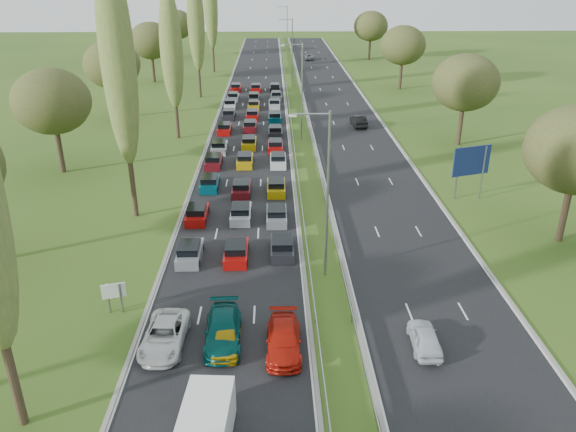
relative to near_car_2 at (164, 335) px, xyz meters
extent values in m
plane|color=#315019|center=(10.14, 45.07, -0.73)|extent=(260.00, 260.00, 0.00)
cube|color=black|center=(3.39, 47.57, -0.73)|extent=(10.50, 215.00, 0.04)
cube|color=black|center=(16.89, 47.57, -0.73)|extent=(10.50, 215.00, 0.04)
cube|color=gray|center=(8.99, 47.57, -0.18)|extent=(0.06, 215.00, 0.32)
cube|color=gray|center=(11.29, 47.57, -0.18)|extent=(0.06, 215.00, 0.32)
cylinder|color=gray|center=(10.14, 8.07, 5.27)|extent=(0.18, 0.18, 12.00)
cylinder|color=gray|center=(10.14, 43.07, 5.27)|extent=(0.18, 0.18, 12.00)
cylinder|color=gray|center=(10.14, 78.07, 5.27)|extent=(0.18, 0.18, 12.00)
cylinder|color=gray|center=(10.14, 113.07, 5.27)|extent=(0.18, 0.18, 12.00)
cylinder|color=#2D2116|center=(-5.86, -5.93, 2.87)|extent=(0.44, 0.44, 7.20)
cylinder|color=#2D2116|center=(-5.86, 19.07, 3.23)|extent=(0.44, 0.44, 7.92)
ellipsoid|color=#52672C|center=(-5.86, 19.07, 12.91)|extent=(2.80, 2.80, 17.60)
cylinder|color=#2D2116|center=(-5.86, 44.07, 2.51)|extent=(0.44, 0.44, 6.48)
ellipsoid|color=#52672C|center=(-5.86, 44.07, 10.43)|extent=(2.80, 2.80, 14.40)
cylinder|color=#2D2116|center=(-5.86, 69.07, 2.87)|extent=(0.44, 0.44, 7.20)
ellipsoid|color=#52672C|center=(-5.86, 69.07, 11.67)|extent=(2.80, 2.80, 16.00)
cylinder|color=#2D2116|center=(-5.86, 94.07, 3.23)|extent=(0.44, 0.44, 7.92)
ellipsoid|color=#52672C|center=(-5.86, 94.07, 12.91)|extent=(2.80, 2.80, 17.60)
cylinder|color=#2D2116|center=(-16.36, 31.07, 1.69)|extent=(0.56, 0.56, 4.84)
ellipsoid|color=#38471E|center=(-16.36, 31.07, 6.97)|extent=(8.00, 8.00, 6.80)
cylinder|color=#2D2116|center=(-16.36, 55.07, 1.69)|extent=(0.56, 0.56, 4.84)
ellipsoid|color=#38471E|center=(-16.36, 55.07, 6.97)|extent=(8.00, 8.00, 6.80)
cylinder|color=#2D2116|center=(-16.36, 83.07, 1.69)|extent=(0.56, 0.56, 4.84)
ellipsoid|color=#38471E|center=(-16.36, 83.07, 6.97)|extent=(8.00, 8.00, 6.80)
cylinder|color=#2D2116|center=(-16.36, 115.07, 1.69)|extent=(0.56, 0.56, 4.84)
ellipsoid|color=#38471E|center=(-16.36, 115.07, 6.97)|extent=(8.00, 8.00, 6.80)
cylinder|color=#2D2116|center=(29.64, 13.07, 1.69)|extent=(0.56, 0.56, 4.84)
cylinder|color=#2D2116|center=(29.64, 40.07, 1.69)|extent=(0.56, 0.56, 4.84)
ellipsoid|color=#38471E|center=(29.64, 40.07, 6.97)|extent=(8.00, 8.00, 6.80)
cylinder|color=#2D2116|center=(29.64, 75.07, 1.69)|extent=(0.56, 0.56, 4.84)
ellipsoid|color=#38471E|center=(29.64, 75.07, 6.97)|extent=(8.00, 8.00, 6.80)
cylinder|color=#2D2116|center=(29.64, 110.07, 1.69)|extent=(0.56, 0.56, 4.84)
ellipsoid|color=#38471E|center=(29.64, 110.07, 6.97)|extent=(8.00, 8.00, 6.80)
cube|color=slate|center=(0.06, 10.70, -0.29)|extent=(1.75, 4.00, 0.80)
cube|color=#A50C0A|center=(-0.26, 18.02, -0.29)|extent=(1.75, 4.00, 0.80)
cube|color=#053F4C|center=(0.08, 25.67, -0.29)|extent=(1.75, 4.00, 0.80)
cube|color=#590F14|center=(-0.18, 32.51, -0.29)|extent=(1.75, 4.00, 0.80)
cube|color=silver|center=(-0.01, 37.92, -0.29)|extent=(1.75, 4.00, 0.80)
cube|color=#A50C0A|center=(-0.02, 46.35, -0.29)|extent=(1.75, 4.00, 0.80)
cube|color=black|center=(0.02, 54.20, -0.29)|extent=(1.75, 4.00, 0.80)
cube|color=silver|center=(-0.22, 60.92, -0.29)|extent=(1.75, 4.00, 0.80)
cube|color=#B2B7BC|center=(-0.07, 66.24, -0.29)|extent=(1.75, 4.00, 0.80)
cube|color=#A50C0A|center=(-0.09, 74.06, -0.29)|extent=(1.75, 4.00, 0.80)
cube|color=#A50C0A|center=(3.57, 10.70, -0.29)|extent=(1.75, 4.00, 0.80)
cube|color=#B2B7BC|center=(3.56, 18.06, -0.29)|extent=(1.75, 4.00, 0.80)
cube|color=#590F14|center=(3.32, 24.07, -0.29)|extent=(1.75, 4.00, 0.80)
cube|color=#BF990C|center=(3.28, 32.85, -0.29)|extent=(1.75, 4.00, 0.80)
cube|color=#BF990C|center=(3.50, 39.67, -0.29)|extent=(1.75, 4.00, 0.80)
cube|color=#590F14|center=(3.36, 47.56, -0.29)|extent=(1.75, 4.00, 0.80)
cube|color=#A50C0A|center=(3.48, 53.84, -0.29)|extent=(1.75, 4.00, 0.80)
cube|color=#BF990C|center=(3.49, 60.14, -0.29)|extent=(1.75, 4.00, 0.80)
cube|color=black|center=(3.35, 65.85, -0.29)|extent=(1.75, 4.00, 0.80)
cube|color=#A50C0A|center=(3.49, 73.57, -0.29)|extent=(1.75, 4.00, 0.80)
cube|color=black|center=(7.07, 11.41, -0.29)|extent=(1.75, 4.00, 0.80)
cube|color=slate|center=(6.70, 17.54, -0.29)|extent=(1.75, 4.00, 0.80)
cube|color=#BF990C|center=(6.72, 24.32, -0.29)|extent=(1.75, 4.00, 0.80)
cube|color=silver|center=(6.99, 32.70, -0.29)|extent=(1.75, 4.00, 0.80)
cube|color=#A50C0A|center=(6.73, 38.23, -0.29)|extent=(1.75, 4.00, 0.80)
cube|color=black|center=(6.77, 44.68, -0.29)|extent=(1.75, 4.00, 0.80)
cube|color=#053F4C|center=(6.74, 52.32, -0.29)|extent=(1.75, 4.00, 0.80)
cube|color=#B2B7BC|center=(6.73, 60.90, -0.29)|extent=(1.75, 4.00, 0.80)
cube|color=slate|center=(7.07, 66.93, -0.29)|extent=(1.75, 4.00, 0.80)
cube|color=black|center=(6.90, 73.80, -0.29)|extent=(1.75, 4.00, 0.80)
imported|color=white|center=(0.00, 0.00, 0.00)|extent=(2.55, 5.21, 1.42)
imported|color=#044745|center=(3.39, 0.36, 0.05)|extent=(2.33, 5.32, 1.52)
imported|color=#BB980C|center=(3.60, -0.30, -0.03)|extent=(1.63, 3.99, 1.36)
imported|color=#B4170B|center=(6.95, -0.60, 0.01)|extent=(2.05, 4.96, 1.43)
imported|color=silver|center=(15.17, -0.58, -0.05)|extent=(1.74, 3.95, 1.32)
imported|color=black|center=(18.39, 49.07, 0.06)|extent=(1.96, 4.80, 1.55)
imported|color=slate|center=(15.29, 110.59, -0.04)|extent=(2.43, 4.92, 1.34)
cube|color=black|center=(3.22, -5.72, 0.32)|extent=(2.12, 0.87, 1.74)
cylinder|color=black|center=(2.30, -6.38, -0.34)|extent=(0.27, 0.74, 0.74)
cylinder|color=gray|center=(-4.16, 3.62, 0.32)|extent=(0.16, 0.16, 2.10)
cylinder|color=gray|center=(-3.36, 3.62, 0.32)|extent=(0.16, 0.16, 2.10)
cube|color=white|center=(-3.76, 3.62, 0.87)|extent=(1.47, 0.51, 1.00)
cylinder|color=gray|center=(23.84, 22.27, 1.87)|extent=(0.16, 0.16, 5.20)
cylinder|color=gray|center=(26.24, 22.27, 1.87)|extent=(0.16, 0.16, 5.20)
cube|color=navy|center=(25.04, 22.27, 3.07)|extent=(3.83, 1.36, 2.80)
camera|label=1|loc=(6.48, -27.23, 19.67)|focal=35.00mm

